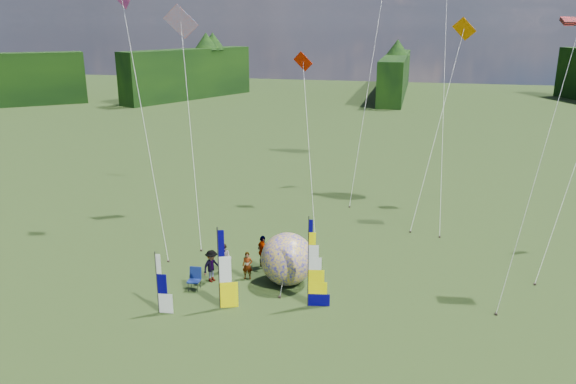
% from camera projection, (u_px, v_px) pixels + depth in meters
% --- Properties ---
extents(ground, '(220.00, 220.00, 0.00)m').
position_uv_depth(ground, '(289.00, 342.00, 24.19)').
color(ground, '#3B4F21').
rests_on(ground, ground).
extents(treeline_ring, '(210.00, 210.00, 8.00)m').
position_uv_depth(treeline_ring, '(289.00, 256.00, 23.02)').
color(treeline_ring, '#193B0A').
rests_on(treeline_ring, ground).
extents(feather_banner_main, '(1.21, 0.32, 4.45)m').
position_uv_depth(feather_banner_main, '(308.00, 264.00, 26.59)').
color(feather_banner_main, '#030056').
rests_on(feather_banner_main, ground).
extents(side_banner_left, '(1.07, 0.48, 4.01)m').
position_uv_depth(side_banner_left, '(219.00, 270.00, 26.44)').
color(side_banner_left, '#FDEB00').
rests_on(side_banner_left, ground).
extents(side_banner_far, '(0.91, 0.18, 3.01)m').
position_uv_depth(side_banner_far, '(157.00, 284.00, 26.18)').
color(side_banner_far, white).
rests_on(side_banner_far, ground).
extents(bol_inflatable, '(3.60, 3.60, 2.78)m').
position_uv_depth(bol_inflatable, '(287.00, 259.00, 29.16)').
color(bol_inflatable, '#1F1CA8').
rests_on(bol_inflatable, ground).
extents(spectator_a, '(0.59, 0.42, 1.51)m').
position_uv_depth(spectator_a, '(247.00, 266.00, 29.90)').
color(spectator_a, '#66594C').
rests_on(spectator_a, ground).
extents(spectator_b, '(0.83, 0.43, 1.69)m').
position_uv_depth(spectator_b, '(225.00, 259.00, 30.55)').
color(spectator_b, '#66594C').
rests_on(spectator_b, ground).
extents(spectator_c, '(0.87, 1.21, 1.76)m').
position_uv_depth(spectator_c, '(212.00, 266.00, 29.56)').
color(spectator_c, '#66594C').
rests_on(spectator_c, ground).
extents(spectator_d, '(1.07, 1.13, 1.89)m').
position_uv_depth(spectator_d, '(263.00, 252.00, 31.22)').
color(spectator_d, '#66594C').
rests_on(spectator_d, ground).
extents(camp_chair, '(0.72, 0.72, 1.16)m').
position_uv_depth(camp_chair, '(194.00, 279.00, 28.72)').
color(camp_chair, '#0C1A4F').
rests_on(camp_chair, ground).
extents(kite_whale, '(4.63, 16.41, 20.60)m').
position_uv_depth(kite_whale, '(445.00, 65.00, 38.73)').
color(kite_whale, black).
rests_on(kite_whale, ground).
extents(kite_rainbow_delta, '(10.05, 13.08, 15.14)m').
position_uv_depth(kite_rainbow_delta, '(190.00, 114.00, 35.58)').
color(kite_rainbow_delta, red).
rests_on(kite_rainbow_delta, ground).
extents(kite_parafoil, '(6.85, 8.53, 14.97)m').
position_uv_depth(kite_parafoil, '(541.00, 150.00, 26.08)').
color(kite_parafoil, '#B41D20').
rests_on(kite_parafoil, ground).
extents(small_kite_red, '(6.77, 10.89, 11.66)m').
position_uv_depth(small_kite_red, '(309.00, 135.00, 38.16)').
color(small_kite_red, red).
rests_on(small_kite_red, ground).
extents(small_kite_orange, '(7.39, 11.98, 14.11)m').
position_uv_depth(small_kite_orange, '(439.00, 116.00, 38.22)').
color(small_kite_orange, orange).
rests_on(small_kite_orange, ground).
extents(small_kite_pink, '(9.62, 10.42, 15.80)m').
position_uv_depth(small_kite_pink, '(143.00, 115.00, 33.34)').
color(small_kite_pink, '#CB3297').
rests_on(small_kite_pink, ground).
extents(small_kite_green, '(8.83, 12.97, 21.41)m').
position_uv_depth(small_kite_green, '(372.00, 56.00, 42.85)').
color(small_kite_green, green).
rests_on(small_kite_green, ground).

